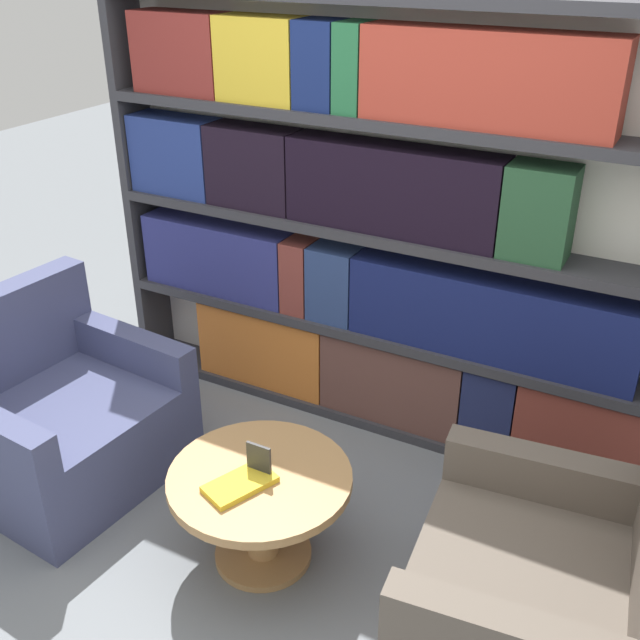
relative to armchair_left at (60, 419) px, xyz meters
name	(u,v)px	position (x,y,z in m)	size (l,w,h in m)	color
ground_plane	(244,573)	(1.12, -0.16, -0.30)	(14.00, 14.00, 0.00)	slate
bookshelf	(374,238)	(1.08, 1.14, 0.72)	(2.96, 0.30, 2.12)	silver
armchair_left	(60,419)	(0.00, 0.00, 0.00)	(0.92, 1.00, 0.88)	#42476B
armchair_right	(548,601)	(2.29, 0.00, 0.00)	(0.94, 1.01, 0.88)	brown
coffee_table	(261,499)	(1.14, -0.04, 0.02)	(0.74, 0.74, 0.43)	#AD7F4C
table_sign	(259,462)	(1.14, -0.04, 0.20)	(0.11, 0.06, 0.14)	black
stray_book	(240,484)	(1.11, -0.13, 0.15)	(0.24, 0.31, 0.02)	gold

